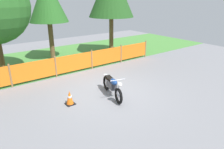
% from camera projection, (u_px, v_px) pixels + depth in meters
% --- Properties ---
extents(ground, '(24.00, 24.00, 0.02)m').
position_uv_depth(ground, '(107.00, 91.00, 8.68)').
color(ground, gray).
extents(grass_verge, '(24.00, 6.17, 0.01)m').
position_uv_depth(grass_verge, '(52.00, 59.00, 13.06)').
color(grass_verge, '#4C8C3D').
rests_on(grass_verge, ground).
extents(barrier_fence, '(10.19, 0.08, 1.05)m').
position_uv_depth(barrier_fence, '(75.00, 63.00, 10.56)').
color(barrier_fence, olive).
rests_on(barrier_fence, ground).
extents(tree_near_left, '(2.23, 2.23, 4.76)m').
position_uv_depth(tree_near_left, '(47.00, 0.00, 11.75)').
color(tree_near_left, brown).
rests_on(tree_near_left, ground).
extents(motorcycle_lead, '(0.74, 1.86, 0.90)m').
position_uv_depth(motorcycle_lead, '(112.00, 86.00, 8.07)').
color(motorcycle_lead, black).
rests_on(motorcycle_lead, ground).
extents(traffic_cone, '(0.32, 0.32, 0.53)m').
position_uv_depth(traffic_cone, '(70.00, 98.00, 7.51)').
color(traffic_cone, black).
rests_on(traffic_cone, ground).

